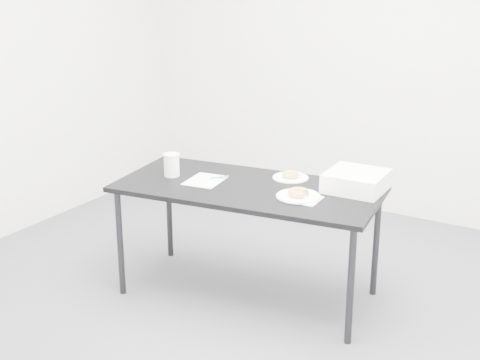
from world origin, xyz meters
The scene contains 14 objects.
floor centered at (0.00, 0.00, 0.00)m, with size 4.00×4.00×0.00m, color #454549.
wall_back centered at (0.00, 2.00, 1.35)m, with size 4.00×0.02×2.70m, color silver.
table centered at (0.04, 0.17, 0.66)m, with size 1.65×0.94×0.71m.
scorecard centered at (-0.24, 0.13, 0.71)m, with size 0.20×0.26×0.00m, color white.
logo_patch centered at (-0.18, 0.23, 0.72)m, with size 0.04×0.04×0.00m, color green.
pen centered at (-0.19, 0.21, 0.72)m, with size 0.01×0.01×0.12m, color #0B806F.
napkin centered at (0.42, 0.13, 0.71)m, with size 0.18×0.18×0.00m, color white.
plate_near centered at (0.38, 0.15, 0.72)m, with size 0.25×0.25×0.01m, color white.
donut_near centered at (0.38, 0.15, 0.74)m, with size 0.12×0.12×0.04m, color #BC783B.
plate_far centered at (0.18, 0.44, 0.72)m, with size 0.22×0.22×0.01m, color white.
donut_far centered at (0.18, 0.44, 0.74)m, with size 0.10×0.10×0.03m, color #BC783B.
coffee_cup centered at (-0.47, 0.09, 0.78)m, with size 0.10×0.10×0.14m, color silver.
cup_lid centered at (0.18, 0.51, 0.72)m, with size 0.08×0.08×0.01m, color white.
bakery_box centered at (0.61, 0.44, 0.77)m, with size 0.33×0.33×0.11m, color white.
Camera 1 is at (1.95, -3.07, 2.00)m, focal length 50.00 mm.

